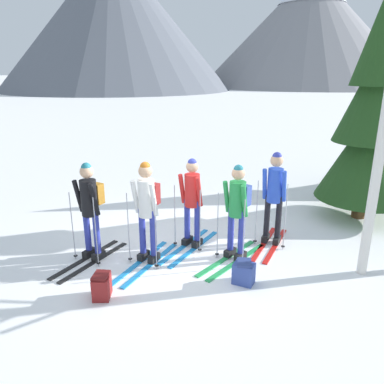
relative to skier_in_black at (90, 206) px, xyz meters
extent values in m
plane|color=white|center=(1.47, 0.36, -0.99)|extent=(400.00, 400.00, 0.00)
cube|color=black|center=(0.06, -0.15, -0.98)|extent=(0.74, 1.55, 0.02)
cube|color=black|center=(-0.15, -0.06, -0.98)|extent=(0.74, 1.55, 0.02)
cube|color=black|center=(0.10, -0.05, -0.91)|extent=(0.20, 0.28, 0.12)
cylinder|color=#2D389E|center=(0.10, -0.05, -0.46)|extent=(0.11, 0.11, 0.83)
cube|color=black|center=(-0.11, 0.03, -0.91)|extent=(0.20, 0.28, 0.12)
cylinder|color=#2D389E|center=(-0.11, 0.03, -0.46)|extent=(0.11, 0.11, 0.83)
cylinder|color=black|center=(0.00, -0.01, 0.15)|extent=(0.28, 0.28, 0.63)
sphere|color=tan|center=(0.00, -0.01, 0.61)|extent=(0.23, 0.23, 0.23)
sphere|color=#1E6B7A|center=(0.00, -0.01, 0.68)|extent=(0.17, 0.17, 0.17)
cylinder|color=black|center=(0.14, -0.14, 0.17)|extent=(0.15, 0.22, 0.59)
cylinder|color=black|center=(-0.19, 0.01, 0.17)|extent=(0.15, 0.22, 0.59)
cylinder|color=#A5A5AD|center=(0.17, -0.28, -0.37)|extent=(0.02, 0.02, 1.25)
cylinder|color=black|center=(0.17, -0.28, -0.93)|extent=(0.07, 0.07, 0.01)
cylinder|color=#A5A5AD|center=(-0.32, -0.07, -0.37)|extent=(0.02, 0.02, 1.25)
cylinder|color=black|center=(-0.32, -0.07, -0.93)|extent=(0.07, 0.07, 0.01)
cube|color=#99661E|center=(0.06, 0.15, 0.18)|extent=(0.30, 0.25, 0.36)
cube|color=#1E84D1|center=(1.06, -0.14, -0.98)|extent=(0.67, 1.64, 0.02)
cube|color=#1E84D1|center=(0.85, -0.06, -0.98)|extent=(0.67, 1.64, 0.02)
cube|color=black|center=(1.09, -0.04, -0.91)|extent=(0.19, 0.28, 0.12)
cylinder|color=#2D389E|center=(1.09, -0.04, -0.45)|extent=(0.11, 0.11, 0.85)
cube|color=black|center=(0.89, 0.03, -0.91)|extent=(0.19, 0.28, 0.12)
cylinder|color=#2D389E|center=(0.89, 0.03, -0.45)|extent=(0.11, 0.11, 0.85)
cylinder|color=white|center=(0.99, 0.00, 0.18)|extent=(0.28, 0.28, 0.64)
sphere|color=tan|center=(0.99, 0.00, 0.65)|extent=(0.23, 0.23, 0.23)
sphere|color=#B76019|center=(0.99, 0.00, 0.71)|extent=(0.17, 0.17, 0.17)
cylinder|color=white|center=(1.14, -0.12, 0.19)|extent=(0.14, 0.22, 0.61)
cylinder|color=white|center=(0.80, 0.00, 0.19)|extent=(0.14, 0.22, 0.61)
cylinder|color=#A5A5AD|center=(1.18, -0.27, -0.36)|extent=(0.02, 0.02, 1.28)
cylinder|color=black|center=(1.18, -0.27, -0.93)|extent=(0.07, 0.07, 0.01)
cylinder|color=#A5A5AD|center=(0.67, -0.08, -0.36)|extent=(0.02, 0.02, 1.28)
cylinder|color=black|center=(0.67, -0.08, -0.93)|extent=(0.07, 0.07, 0.01)
cube|color=maroon|center=(1.05, 0.16, 0.21)|extent=(0.30, 0.24, 0.36)
cube|color=#1E84D1|center=(1.75, 0.54, -0.98)|extent=(0.80, 1.60, 0.02)
cube|color=#1E84D1|center=(1.55, 0.63, -0.98)|extent=(0.80, 1.60, 0.02)
cube|color=black|center=(1.79, 0.63, -0.91)|extent=(0.21, 0.28, 0.12)
cylinder|color=#2D389E|center=(1.79, 0.63, -0.47)|extent=(0.11, 0.11, 0.81)
cube|color=black|center=(1.59, 0.72, -0.91)|extent=(0.21, 0.28, 0.12)
cylinder|color=#2D389E|center=(1.59, 0.72, -0.47)|extent=(0.11, 0.11, 0.81)
cylinder|color=red|center=(1.69, 0.67, 0.12)|extent=(0.28, 0.28, 0.61)
sphere|color=tan|center=(1.69, 0.67, 0.57)|extent=(0.22, 0.22, 0.22)
sphere|color=#2D389E|center=(1.69, 0.67, 0.63)|extent=(0.16, 0.16, 0.16)
cylinder|color=red|center=(1.83, 0.54, 0.14)|extent=(0.16, 0.21, 0.58)
cylinder|color=red|center=(1.50, 0.69, 0.14)|extent=(0.16, 0.21, 0.58)
cylinder|color=#A5A5AD|center=(1.86, 0.40, -0.39)|extent=(0.02, 0.02, 1.22)
cylinder|color=black|center=(1.86, 0.40, -0.93)|extent=(0.07, 0.07, 0.01)
cylinder|color=#A5A5AD|center=(1.37, 0.62, -0.39)|extent=(0.02, 0.02, 1.22)
cylinder|color=black|center=(1.37, 0.62, -0.93)|extent=(0.07, 0.07, 0.01)
cube|color=green|center=(2.54, 0.10, -0.98)|extent=(1.04, 1.47, 0.02)
cube|color=green|center=(2.36, 0.23, -0.98)|extent=(1.04, 1.47, 0.02)
cube|color=black|center=(2.60, 0.19, -0.91)|extent=(0.24, 0.28, 0.12)
cylinder|color=#2D389E|center=(2.60, 0.19, -0.47)|extent=(0.11, 0.11, 0.82)
cube|color=black|center=(2.42, 0.31, -0.91)|extent=(0.24, 0.28, 0.12)
cylinder|color=#2D389E|center=(2.42, 0.31, -0.47)|extent=(0.11, 0.11, 0.82)
cylinder|color=#238C42|center=(2.51, 0.25, 0.13)|extent=(0.28, 0.28, 0.61)
sphere|color=tan|center=(2.51, 0.25, 0.58)|extent=(0.22, 0.22, 0.22)
sphere|color=#1E6B7A|center=(2.51, 0.25, 0.64)|extent=(0.17, 0.17, 0.17)
cylinder|color=#238C42|center=(2.62, 0.10, 0.14)|extent=(0.18, 0.21, 0.58)
cylinder|color=#238C42|center=(2.33, 0.30, 0.14)|extent=(0.18, 0.21, 0.58)
cylinder|color=#A5A5AD|center=(2.63, -0.05, -0.38)|extent=(0.02, 0.02, 1.22)
cylinder|color=black|center=(2.63, -0.05, -0.93)|extent=(0.07, 0.07, 0.01)
cylinder|color=#A5A5AD|center=(2.18, 0.25, -0.38)|extent=(0.02, 0.02, 1.22)
cylinder|color=black|center=(2.18, 0.25, -0.93)|extent=(0.07, 0.07, 0.01)
cube|color=#384C99|center=(2.60, 0.39, 0.16)|extent=(0.30, 0.28, 0.36)
cube|color=red|center=(3.28, 0.82, -0.98)|extent=(0.62, 1.54, 0.02)
cube|color=red|center=(3.07, 0.89, -0.98)|extent=(0.62, 1.54, 0.02)
cube|color=black|center=(3.31, 0.91, -0.91)|extent=(0.19, 0.28, 0.12)
cylinder|color=black|center=(3.31, 0.91, -0.45)|extent=(0.11, 0.11, 0.85)
cube|color=black|center=(3.11, 0.98, -0.91)|extent=(0.19, 0.28, 0.12)
cylinder|color=black|center=(3.11, 0.98, -0.45)|extent=(0.11, 0.11, 0.85)
cylinder|color=blue|center=(3.21, 0.95, 0.18)|extent=(0.28, 0.28, 0.64)
sphere|color=tan|center=(3.21, 0.95, 0.65)|extent=(0.23, 0.23, 0.23)
sphere|color=#2D389E|center=(3.21, 0.95, 0.72)|extent=(0.17, 0.17, 0.17)
cylinder|color=blue|center=(3.36, 0.83, 0.20)|extent=(0.14, 0.22, 0.61)
cylinder|color=blue|center=(3.02, 0.95, 0.20)|extent=(0.14, 0.22, 0.61)
cylinder|color=#A5A5AD|center=(3.40, 0.69, -0.35)|extent=(0.02, 0.02, 1.28)
cylinder|color=black|center=(3.40, 0.69, -0.93)|extent=(0.07, 0.07, 0.01)
cylinder|color=#A5A5AD|center=(2.90, 0.87, -0.35)|extent=(0.02, 0.02, 1.28)
cylinder|color=black|center=(2.90, 0.87, -0.93)|extent=(0.07, 0.07, 0.01)
cylinder|color=#51381E|center=(5.32, 2.51, -0.52)|extent=(0.30, 0.30, 0.95)
cone|color=#1E4219|center=(5.32, 2.51, 0.48)|extent=(2.03, 2.03, 2.00)
cone|color=#1E4219|center=(5.32, 2.51, 1.75)|extent=(1.55, 1.55, 2.00)
cylinder|color=#51381E|center=(6.18, 4.64, -0.62)|extent=(0.23, 0.23, 0.75)
cone|color=#1E4219|center=(6.18, 4.64, 0.17)|extent=(1.61, 1.61, 1.59)
cone|color=#1E4219|center=(6.18, 4.64, 1.18)|extent=(1.23, 1.23, 1.59)
cone|color=#1E4219|center=(6.18, 4.64, 2.10)|extent=(0.88, 0.88, 1.59)
cylinder|color=silver|center=(4.59, -0.06, 0.76)|extent=(0.15, 0.15, 3.52)
cube|color=maroon|center=(0.54, -1.17, -0.82)|extent=(0.28, 0.35, 0.34)
cube|color=maroon|center=(0.54, -1.17, -0.63)|extent=(0.22, 0.28, 0.04)
cube|color=#384C99|center=(2.63, -0.57, -0.82)|extent=(0.38, 0.33, 0.34)
cube|color=navy|center=(2.63, -0.57, -0.63)|extent=(0.22, 0.28, 0.04)
cone|color=slate|center=(-16.12, 56.46, 9.53)|extent=(36.37, 36.37, 21.04)
cone|color=gray|center=(16.52, 72.53, 9.26)|extent=(40.65, 40.65, 20.52)
camera|label=1|loc=(2.35, -5.84, 2.23)|focal=35.21mm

